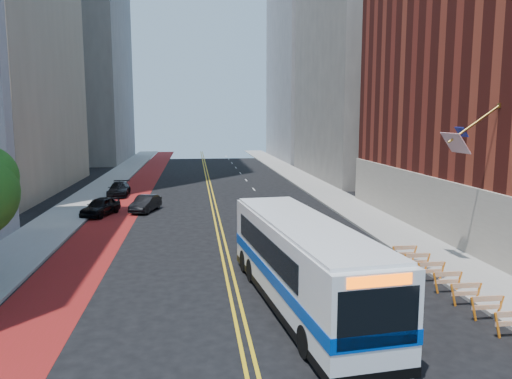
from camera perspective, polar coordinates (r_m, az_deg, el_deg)
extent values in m
plane|color=black|center=(18.18, -1.15, -17.55)|extent=(160.00, 160.00, 0.00)
cube|color=gray|center=(48.07, -19.39, -1.59)|extent=(4.00, 140.00, 0.15)
cube|color=gray|center=(48.89, 9.26, -1.06)|extent=(4.00, 140.00, 0.15)
cube|color=maroon|center=(47.39, -14.77, -1.61)|extent=(3.60, 140.00, 0.01)
cube|color=gold|center=(46.98, -5.15, -1.45)|extent=(0.14, 140.00, 0.01)
cube|color=gold|center=(46.99, -4.71, -1.45)|extent=(0.14, 140.00, 0.01)
cube|color=silver|center=(17.56, 16.29, -18.86)|extent=(0.14, 2.20, 0.01)
cube|color=silver|center=(24.51, 8.78, -10.66)|extent=(0.14, 2.20, 0.01)
cube|color=silver|center=(31.96, 4.86, -6.09)|extent=(0.14, 2.20, 0.01)
cube|color=silver|center=(39.62, 2.47, -3.25)|extent=(0.14, 2.20, 0.01)
cube|color=silver|center=(47.40, 0.88, -1.33)|extent=(0.14, 2.20, 0.01)
cube|color=silver|center=(55.23, -0.27, 0.04)|extent=(0.14, 2.20, 0.01)
cube|color=silver|center=(63.11, -1.13, 1.08)|extent=(0.14, 2.20, 0.01)
cube|color=silver|center=(71.02, -1.80, 1.88)|extent=(0.14, 2.20, 0.01)
cube|color=silver|center=(78.95, -2.33, 2.52)|extent=(0.14, 2.20, 0.01)
cube|color=silver|center=(86.88, -2.77, 3.05)|extent=(0.14, 2.20, 0.01)
cube|color=silver|center=(94.83, -3.14, 3.48)|extent=(0.14, 2.20, 0.01)
cube|color=silver|center=(102.79, -3.45, 3.85)|extent=(0.14, 2.20, 0.01)
cube|color=#9E9384|center=(32.89, 21.64, -2.68)|extent=(0.50, 36.00, 4.00)
cube|color=black|center=(33.97, 20.90, -3.85)|extent=(0.35, 2.80, 2.20)
cube|color=black|center=(40.16, 16.25, -1.83)|extent=(0.35, 2.80, 2.20)
cube|color=#A57F33|center=(28.93, 26.16, 8.59)|extent=(0.25, 0.25, 0.25)
cylinder|color=#A57F33|center=(28.21, 23.73, 6.94)|extent=(2.85, 0.12, 2.05)
cube|color=#B21419|center=(27.75, 21.83, 4.96)|extent=(0.75, 1.90, 1.05)
cube|color=navy|center=(28.39, 22.43, 6.11)|extent=(0.39, 0.85, 0.52)
cube|color=slate|center=(69.90, 14.43, 17.98)|extent=(18.00, 26.00, 40.00)
cube|color=gray|center=(99.65, 8.49, 19.53)|extent=(20.00, 28.00, 55.00)
cube|color=orange|center=(20.51, 25.86, -13.80)|extent=(0.32, 0.06, 0.99)
cube|color=orange|center=(20.66, 27.25, -12.54)|extent=(1.25, 0.05, 0.22)
cube|color=orange|center=(20.78, 27.18, -13.44)|extent=(1.25, 0.05, 0.18)
cube|color=orange|center=(21.73, 23.61, -12.41)|extent=(0.32, 0.06, 0.99)
cube|color=orange|center=(22.29, 26.09, -12.04)|extent=(0.32, 0.06, 0.99)
cube|color=orange|center=(21.87, 24.93, -11.24)|extent=(1.25, 0.05, 0.22)
cube|color=orange|center=(21.99, 24.88, -12.10)|extent=(1.25, 0.05, 0.18)
cube|color=orange|center=(22.98, 21.61, -11.16)|extent=(0.32, 0.06, 0.99)
cube|color=orange|center=(23.52, 24.01, -10.85)|extent=(0.32, 0.06, 0.99)
cube|color=orange|center=(23.12, 22.88, -10.07)|extent=(1.25, 0.05, 0.22)
cube|color=orange|center=(23.23, 22.83, -10.89)|extent=(1.25, 0.05, 0.18)
cube|color=orange|center=(24.28, 19.84, -10.02)|extent=(0.32, 0.06, 0.99)
cube|color=orange|center=(24.78, 22.15, -9.77)|extent=(0.32, 0.06, 0.99)
cube|color=orange|center=(24.41, 21.06, -9.01)|extent=(1.25, 0.05, 0.22)
cube|color=orange|center=(24.51, 21.01, -9.79)|extent=(1.25, 0.05, 0.18)
cube|color=orange|center=(25.60, 18.27, -9.00)|extent=(0.32, 0.06, 0.99)
cube|color=orange|center=(26.08, 20.48, -8.79)|extent=(0.32, 0.06, 0.99)
cube|color=orange|center=(25.72, 19.43, -8.04)|extent=(1.25, 0.05, 0.22)
cube|color=orange|center=(25.82, 19.39, -8.79)|extent=(1.25, 0.05, 0.18)
cube|color=orange|center=(26.94, 16.85, -8.07)|extent=(0.32, 0.06, 0.99)
cube|color=orange|center=(27.40, 18.98, -7.89)|extent=(0.32, 0.06, 0.99)
cube|color=orange|center=(27.06, 17.96, -7.17)|extent=(1.25, 0.05, 0.22)
cube|color=orange|center=(27.15, 17.93, -7.88)|extent=(1.25, 0.05, 0.18)
cube|color=orange|center=(28.31, 15.58, -7.23)|extent=(0.32, 0.06, 0.99)
cube|color=orange|center=(28.74, 17.62, -7.08)|extent=(0.32, 0.06, 0.99)
cube|color=orange|center=(28.42, 16.64, -6.37)|extent=(1.25, 0.05, 0.22)
cube|color=orange|center=(28.51, 16.61, -7.06)|extent=(1.25, 0.05, 0.18)
cube|color=white|center=(21.00, 5.37, -8.21)|extent=(4.37, 13.56, 3.16)
cube|color=#0137A6|center=(21.14, 5.35, -9.44)|extent=(4.42, 13.61, 0.50)
cube|color=black|center=(21.67, 4.63, -6.24)|extent=(3.97, 9.60, 1.05)
cube|color=black|center=(15.16, 13.75, -14.06)|extent=(2.54, 0.40, 1.78)
cube|color=black|center=(27.06, 0.84, -3.40)|extent=(2.31, 0.37, 1.11)
cube|color=#FF5905|center=(14.77, 13.92, -10.08)|extent=(2.02, 0.32, 0.33)
cube|color=white|center=(20.60, 5.43, -3.84)|extent=(4.15, 12.88, 0.13)
cube|color=black|center=(21.51, 5.31, -12.26)|extent=(4.40, 13.60, 0.33)
cylinder|color=black|center=(17.33, 5.78, -16.92)|extent=(0.46, 1.14, 1.11)
cylinder|color=black|center=(18.30, 13.85, -15.71)|extent=(0.46, 1.14, 1.11)
cylinder|color=black|center=(24.50, -0.48, -9.21)|extent=(0.46, 1.14, 1.11)
cylinder|color=black|center=(25.20, 5.41, -8.75)|extent=(0.46, 1.14, 1.11)
cylinder|color=black|center=(25.99, -1.28, -8.18)|extent=(0.46, 1.14, 1.11)
cylinder|color=black|center=(26.65, 4.28, -7.79)|extent=(0.46, 1.14, 1.11)
imported|color=black|center=(42.34, -17.35, -1.87)|extent=(3.04, 4.66, 1.48)
imported|color=black|center=(43.14, -12.51, -1.58)|extent=(2.53, 4.38, 1.36)
imported|color=black|center=(52.22, -15.40, 0.03)|extent=(1.96, 4.77, 1.38)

